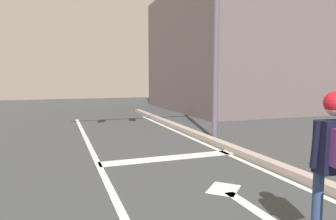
% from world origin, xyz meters
% --- Properties ---
extents(lane_line_curbside, '(0.12, 20.00, 0.01)m').
position_xyz_m(lane_line_curbside, '(3.09, 6.00, 0.00)').
color(lane_line_curbside, silver).
rests_on(lane_line_curbside, ground).
extents(stop_bar, '(3.08, 0.40, 0.01)m').
position_xyz_m(stop_bar, '(1.70, 8.75, 0.00)').
color(stop_bar, silver).
rests_on(stop_bar, ground).
extents(lane_arrow_stem, '(0.16, 1.40, 0.01)m').
position_xyz_m(lane_arrow_stem, '(1.86, 5.83, 0.00)').
color(lane_arrow_stem, silver).
rests_on(lane_arrow_stem, ground).
extents(lane_arrow_head, '(0.71, 0.71, 0.01)m').
position_xyz_m(lane_arrow_head, '(1.86, 6.68, 0.00)').
color(lane_arrow_head, silver).
rests_on(lane_arrow_head, ground).
extents(curb_strip, '(0.24, 24.00, 0.14)m').
position_xyz_m(curb_strip, '(3.34, 6.00, 0.07)').
color(curb_strip, '#A5968F').
rests_on(curb_strip, ground).
extents(skater, '(0.43, 0.60, 1.55)m').
position_xyz_m(skater, '(1.95, 4.77, 1.05)').
color(skater, navy).
rests_on(skater, skateboard).
extents(building_block, '(8.34, 9.01, 6.52)m').
position_xyz_m(building_block, '(9.41, 17.85, 3.26)').
color(building_block, '#645757').
rests_on(building_block, ground).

